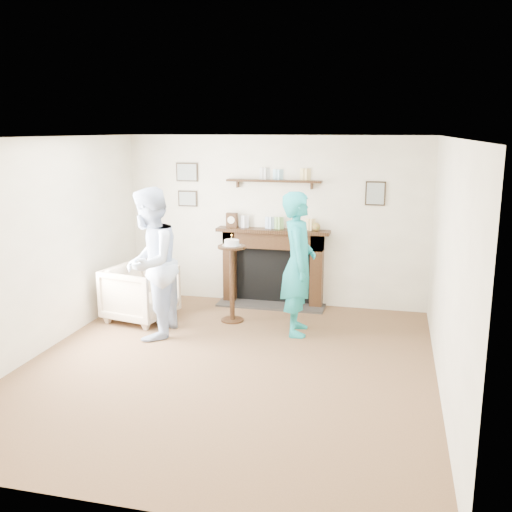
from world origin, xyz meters
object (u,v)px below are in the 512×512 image
(armchair, at_px, (142,319))
(woman, at_px, (297,332))
(man, at_px, (153,336))
(pedestal_table, at_px, (232,268))

(armchair, distance_m, woman, 2.18)
(man, xyz_separation_m, woman, (1.77, 0.56, 0.00))
(armchair, bearing_deg, man, -132.07)
(woman, height_order, pedestal_table, pedestal_table)
(armchair, distance_m, man, 0.68)
(woman, distance_m, pedestal_table, 1.23)
(man, height_order, pedestal_table, pedestal_table)
(man, distance_m, pedestal_table, 1.37)
(armchair, relative_size, woman, 0.45)
(man, bearing_deg, pedestal_table, 129.00)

